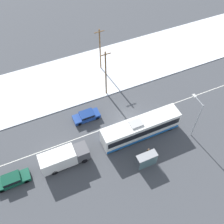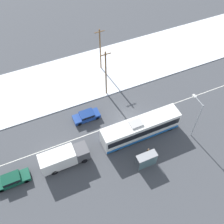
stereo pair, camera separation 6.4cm
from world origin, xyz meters
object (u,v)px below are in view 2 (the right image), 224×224
(city_bus, at_px, (141,128))
(parked_car_near_truck, at_px, (12,179))
(utility_pole_roadside, at_px, (106,73))
(streetlamp, at_px, (196,115))
(bus_shelter, at_px, (147,160))
(pedestrian_at_stop, at_px, (148,151))
(utility_pole_snowlot, at_px, (100,49))
(sedan_car, at_px, (87,116))
(box_truck, at_px, (63,158))

(city_bus, xyz_separation_m, parked_car_near_truck, (-19.34, 0.08, -0.95))
(parked_car_near_truck, bearing_deg, utility_pole_roadside, 29.01)
(streetlamp, bearing_deg, bus_shelter, -165.69)
(pedestrian_at_stop, xyz_separation_m, utility_pole_snowlot, (0.87, 20.05, 3.46))
(city_bus, relative_size, utility_pole_snowlot, 1.43)
(city_bus, bearing_deg, bus_shelter, -107.31)
(sedan_car, relative_size, utility_pole_snowlot, 0.50)
(pedestrian_at_stop, bearing_deg, streetlamp, 5.94)
(box_truck, relative_size, utility_pole_roadside, 0.75)
(pedestrian_at_stop, relative_size, streetlamp, 0.23)
(city_bus, height_order, streetlamp, streetlamp)
(box_truck, bearing_deg, pedestrian_at_stop, -17.46)
(streetlamp, distance_m, utility_pole_roadside, 15.46)
(utility_pole_snowlot, bearing_deg, box_truck, -126.89)
(pedestrian_at_stop, bearing_deg, utility_pole_snowlot, 87.52)
(utility_pole_snowlot, bearing_deg, pedestrian_at_stop, -92.48)
(city_bus, relative_size, parked_car_near_truck, 2.66)
(city_bus, xyz_separation_m, utility_pole_snowlot, (0.26, 16.43, 2.75))
(city_bus, height_order, utility_pole_roadside, utility_pole_roadside)
(box_truck, relative_size, parked_car_near_truck, 1.49)
(parked_car_near_truck, relative_size, pedestrian_at_stop, 2.76)
(box_truck, distance_m, bus_shelter, 11.65)
(city_bus, xyz_separation_m, streetlamp, (7.22, -2.81, 2.82))
(utility_pole_roadside, xyz_separation_m, utility_pole_snowlot, (1.60, 6.37, -0.25))
(box_truck, bearing_deg, sedan_car, 47.64)
(pedestrian_at_stop, xyz_separation_m, streetlamp, (7.83, 0.81, 3.53))
(parked_car_near_truck, bearing_deg, city_bus, -0.25)
(utility_pole_snowlot, bearing_deg, utility_pole_roadside, -104.08)
(box_truck, bearing_deg, streetlamp, -8.24)
(city_bus, relative_size, streetlamp, 1.69)
(bus_shelter, distance_m, utility_pole_snowlot, 21.74)
(streetlamp, height_order, utility_pole_roadside, utility_pole_roadside)
(parked_car_near_truck, relative_size, streetlamp, 0.64)
(utility_pole_roadside, bearing_deg, sedan_car, -142.77)
(bus_shelter, relative_size, utility_pole_roadside, 0.32)
(pedestrian_at_stop, xyz_separation_m, bus_shelter, (-0.97, -1.43, 0.65))
(parked_car_near_truck, bearing_deg, box_truck, -0.78)
(parked_car_near_truck, xyz_separation_m, pedestrian_at_stop, (18.73, -3.71, 0.24))
(pedestrian_at_stop, distance_m, bus_shelter, 1.84)
(sedan_car, distance_m, streetlamp, 16.78)
(city_bus, height_order, box_truck, city_bus)
(city_bus, height_order, bus_shelter, city_bus)
(box_truck, distance_m, parked_car_near_truck, 7.30)
(bus_shelter, bearing_deg, streetlamp, 14.31)
(box_truck, xyz_separation_m, streetlamp, (19.30, -2.80, 2.96))
(city_bus, bearing_deg, streetlamp, -21.29)
(bus_shelter, height_order, streetlamp, streetlamp)
(city_bus, xyz_separation_m, pedestrian_at_stop, (-0.61, -3.63, -0.71))
(utility_pole_roadside, bearing_deg, box_truck, -136.84)
(sedan_car, height_order, bus_shelter, bus_shelter)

